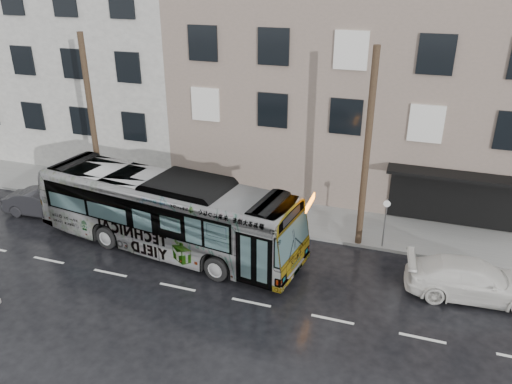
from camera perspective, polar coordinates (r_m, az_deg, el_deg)
ground at (r=22.88m, az=-6.10°, el=-7.35°), size 120.00×120.00×0.00m
sidewalk at (r=26.79m, az=-1.78°, el=-2.04°), size 90.00×3.60×0.15m
building_taupe at (r=31.14m, az=12.14°, el=11.79°), size 20.00×12.00×11.00m
building_grey at (r=41.56m, az=-22.01°, el=17.16°), size 26.00×15.00×16.00m
utility_pole_front at (r=22.19m, az=12.55°, el=4.49°), size 0.30×0.30×9.00m
utility_pole_rear at (r=27.29m, az=-18.20°, el=7.55°), size 0.30×0.30×9.00m
sign_post at (r=23.41m, az=14.49°, el=-3.47°), size 0.06×0.06×2.40m
bus at (r=23.00m, az=-10.21°, el=-2.33°), size 13.17×4.74×3.59m
white_sedan at (r=21.64m, az=23.56°, el=-9.16°), size 5.35×2.61×1.50m
dark_sedan at (r=28.43m, az=-23.15°, el=-1.16°), size 4.20×1.77×1.35m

